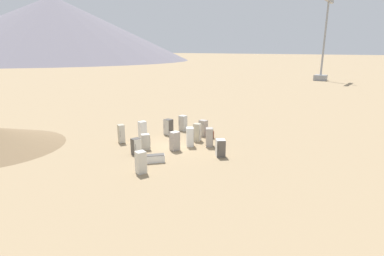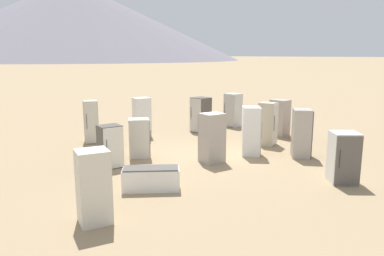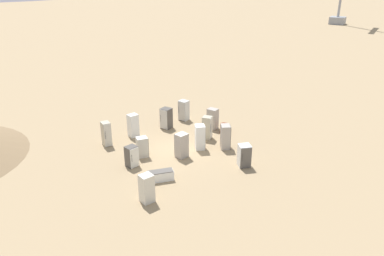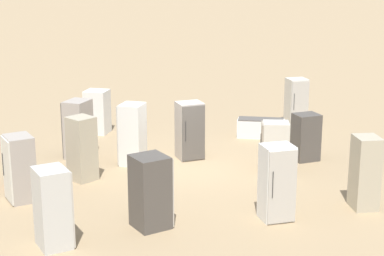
# 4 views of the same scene
# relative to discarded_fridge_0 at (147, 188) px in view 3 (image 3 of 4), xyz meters

# --- Properties ---
(ground_plane) EXTENTS (1000.00, 1000.00, 0.00)m
(ground_plane) POSITION_rel_discarded_fridge_0_xyz_m (-5.96, -1.80, -0.85)
(ground_plane) COLOR #9E8460
(discarded_fridge_0) EXTENTS (0.87, 0.88, 1.70)m
(discarded_fridge_0) POSITION_rel_discarded_fridge_0_xyz_m (0.00, 0.00, 0.00)
(discarded_fridge_0) COLOR beige
(discarded_fridge_0) RESTS_ON ground_plane
(discarded_fridge_1) EXTENTS (0.89, 0.85, 1.75)m
(discarded_fridge_1) POSITION_rel_discarded_fridge_0_xyz_m (-5.56, -1.20, 0.02)
(discarded_fridge_1) COLOR #A89E93
(discarded_fridge_1) RESTS_ON ground_plane
(discarded_fridge_2) EXTENTS (0.74, 0.80, 1.79)m
(discarded_fridge_2) POSITION_rel_discarded_fridge_0_xyz_m (-9.12, -1.14, 0.05)
(discarded_fridge_2) COLOR #B2A88E
(discarded_fridge_2) RESTS_ON ground_plane
(discarded_fridge_3) EXTENTS (0.74, 0.83, 1.74)m
(discarded_fridge_3) POSITION_rel_discarded_fridge_0_xyz_m (-11.43, -4.70, 0.02)
(discarded_fridge_3) COLOR silver
(discarded_fridge_3) RESTS_ON ground_plane
(discarded_fridge_4) EXTENTS (0.97, 0.97, 1.84)m
(discarded_fridge_4) POSITION_rel_discarded_fridge_0_xyz_m (-7.30, -0.73, 0.07)
(discarded_fridge_4) COLOR white
(discarded_fridge_4) RESTS_ON ground_plane
(discarded_fridge_5) EXTENTS (0.81, 0.81, 1.70)m
(discarded_fridge_5) POSITION_rel_discarded_fridge_0_xyz_m (-9.20, -4.99, -0.00)
(discarded_fridge_5) COLOR #4C4742
(discarded_fridge_5) RESTS_ON ground_plane
(discarded_fridge_6) EXTENTS (1.57, 1.52, 0.65)m
(discarded_fridge_6) POSITION_rel_discarded_fridge_0_xyz_m (-2.24, -0.64, -0.53)
(discarded_fridge_6) COLOR white
(discarded_fridge_6) RESTS_ON ground_plane
(discarded_fridge_7) EXTENTS (0.98, 0.96, 1.44)m
(discarded_fridge_7) POSITION_rel_discarded_fridge_0_xyz_m (-4.22, -3.57, -0.13)
(discarded_fridge_7) COLOR beige
(discarded_fridge_7) RESTS_ON ground_plane
(discarded_fridge_8) EXTENTS (0.88, 0.85, 1.81)m
(discarded_fridge_8) POSITION_rel_discarded_fridge_0_xyz_m (-6.55, -6.28, 0.05)
(discarded_fridge_8) COLOR white
(discarded_fridge_8) RESTS_ON ground_plane
(discarded_fridge_9) EXTENTS (0.84, 0.81, 1.43)m
(discarded_fridge_9) POSITION_rel_discarded_fridge_0_xyz_m (-2.76, -3.32, -0.13)
(discarded_fridge_9) COLOR #4C4742
(discarded_fridge_9) RESTS_ON ground_plane
(discarded_fridge_10) EXTENTS (0.84, 0.91, 1.82)m
(discarded_fridge_10) POSITION_rel_discarded_fridge_0_xyz_m (-4.30, -6.94, 0.06)
(discarded_fridge_10) COLOR #B2A88E
(discarded_fridge_10) RESTS_ON ground_plane
(discarded_fridge_11) EXTENTS (1.02, 0.99, 1.80)m
(discarded_fridge_11) POSITION_rel_discarded_fridge_0_xyz_m (-8.34, 0.80, 0.05)
(discarded_fridge_11) COLOR #A89E93
(discarded_fridge_11) RESTS_ON ground_plane
(discarded_fridge_12) EXTENTS (1.07, 1.07, 1.52)m
(discarded_fridge_12) POSITION_rel_discarded_fridge_0_xyz_m (-6.57, 3.05, -0.09)
(discarded_fridge_12) COLOR white
(discarded_fridge_12) RESTS_ON ground_plane
(discarded_fridge_13) EXTENTS (0.72, 0.84, 1.70)m
(discarded_fridge_13) POSITION_rel_discarded_fridge_0_xyz_m (-11.08, -1.70, -0.00)
(discarded_fridge_13) COLOR #A89E93
(discarded_fridge_13) RESTS_ON ground_plane
(rusty_barrel) EXTENTS (0.61, 0.61, 0.76)m
(rusty_barrel) POSITION_rel_discarded_fridge_0_xyz_m (-10.75, -0.50, -0.47)
(rusty_barrel) COLOR brown
(rusty_barrel) RESTS_ON ground_plane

